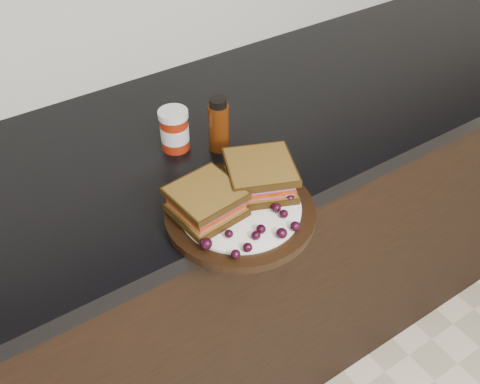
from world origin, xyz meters
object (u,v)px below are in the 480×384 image
object	(u,v)px
condiment_jar	(175,130)
oil_bottle	(219,124)
sandwich_left	(206,202)
plate	(240,213)

from	to	relation	value
condiment_jar	oil_bottle	distance (m)	0.09
sandwich_left	condiment_jar	distance (m)	0.24
condiment_jar	oil_bottle	world-z (taller)	oil_bottle
sandwich_left	oil_bottle	distance (m)	0.23
plate	condiment_jar	size ratio (longest dim) A/B	3.03
condiment_jar	oil_bottle	bearing A→B (deg)	-34.04
sandwich_left	condiment_jar	world-z (taller)	condiment_jar
sandwich_left	oil_bottle	xyz separation A→B (m)	(0.14, 0.18, 0.01)
condiment_jar	oil_bottle	size ratio (longest dim) A/B	0.76
plate	oil_bottle	world-z (taller)	oil_bottle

